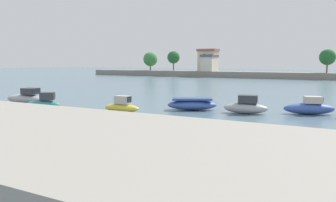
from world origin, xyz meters
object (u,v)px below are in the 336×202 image
Objects in this scene: moored_boat_2 at (43,104)px; moored_boat_3 at (122,106)px; moored_boat_1 at (26,98)px; mooring_buoy_4 at (50,104)px; moored_boat_6 at (309,108)px; mooring_buoy_2 at (92,123)px; moored_boat_4 at (192,104)px; moored_boat_5 at (246,107)px; mooring_buoy_3 at (156,129)px.

moored_boat_3 is (6.94, 2.99, -0.13)m from moored_boat_2.
moored_boat_1 is 1.36× the size of moored_boat_3.
mooring_buoy_4 is (-2.87, 3.38, -0.54)m from moored_boat_2.
moored_boat_6 reaches higher than mooring_buoy_4.
moored_boat_6 is 18.78m from mooring_buoy_2.
moored_boat_1 is 18.58m from moored_boat_4.
moored_boat_5 reaches higher than moored_boat_4.
moored_boat_1 is 1.21× the size of moored_boat_5.
mooring_buoy_2 is (-13.23, -13.33, -0.44)m from moored_boat_6.
moored_boat_5 is at bearing 2.83° from moored_boat_1.
moored_boat_5 is (10.17, 4.79, 0.07)m from moored_boat_3.
mooring_buoy_3 is at bearing -44.54° from moored_boat_2.
moored_boat_2 reaches higher than moored_boat_3.
moored_boat_1 reaches higher than mooring_buoy_4.
moored_boat_1 is at bearing 163.38° from mooring_buoy_3.
moored_boat_4 is (18.01, 4.54, -0.12)m from moored_boat_1.
mooring_buoy_3 is (-2.87, -10.85, -0.44)m from moored_boat_5.
moored_boat_3 is at bearing 140.33° from mooring_buoy_3.
moored_boat_3 is (13.06, -0.02, -0.11)m from moored_boat_1.
moored_boat_1 is 21.26m from mooring_buoy_3.
moored_boat_4 is 15.51× the size of mooring_buoy_2.
moored_boat_3 is at bearing 107.38° from mooring_buoy_2.
moored_boat_5 is at bearing -24.49° from moored_boat_4.
moored_boat_3 reaches higher than mooring_buoy_4.
mooring_buoy_2 is at bearing -132.55° from moored_boat_4.
mooring_buoy_2 is (1.96, -6.25, -0.39)m from moored_boat_3.
mooring_buoy_2 reaches higher than mooring_buoy_4.
moored_boat_6 is (28.25, 7.05, -0.05)m from moored_boat_1.
moored_boat_2 is 9.49m from mooring_buoy_2.
mooring_buoy_3 is at bearing -141.33° from moored_boat_6.
moored_boat_3 is at bearing -2.29° from mooring_buoy_4.
moored_boat_1 is 6.83m from moored_boat_2.
mooring_buoy_3 reaches higher than mooring_buoy_4.
moored_boat_3 reaches higher than moored_boat_4.
moored_boat_5 is at bearing 75.16° from mooring_buoy_3.
moored_boat_5 is at bearing 53.35° from mooring_buoy_2.
moored_boat_3 is 11.25m from moored_boat_5.
moored_boat_1 reaches higher than moored_boat_3.
mooring_buoy_3 is 18.28m from mooring_buoy_4.
moored_boat_4 is (11.89, 7.55, -0.14)m from moored_boat_2.
moored_boat_6 is at bearing 5.24° from moored_boat_1.
moored_boat_4 is 5.23m from moored_boat_5.
mooring_buoy_3 is at bearing -25.39° from moored_boat_1.
moored_boat_5 is 0.91× the size of moored_boat_6.
moored_boat_2 is 0.65× the size of moored_boat_4.
moored_boat_2 is 8.79× the size of mooring_buoy_3.
moored_boat_2 is 12.15× the size of mooring_buoy_4.
mooring_buoy_4 is at bearing 174.63° from moored_boat_6.
moored_boat_1 is 15.36× the size of mooring_buoy_2.
moored_boat_3 is 16.75m from moored_boat_6.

